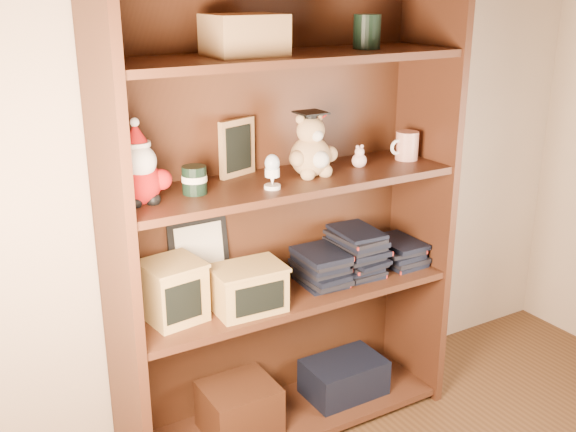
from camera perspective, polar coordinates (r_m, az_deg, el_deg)
name	(u,v)px	position (r m, az deg, el deg)	size (l,w,h in m)	color
bookcase	(280,223)	(2.30, -0.70, -0.63)	(1.20, 0.35, 1.60)	#452313
shelf_lower	(288,293)	(2.35, 0.00, -6.52)	(1.14, 0.33, 0.02)	#452313
shelf_upper	(288,182)	(2.21, 0.00, 2.88)	(1.14, 0.33, 0.02)	#452313
santa_plush	(139,172)	(1.98, -12.51, 3.67)	(0.18, 0.13, 0.26)	#A50F0F
teachers_tin	(194,180)	(2.05, -7.93, 3.07)	(0.08, 0.08, 0.09)	black
chalkboard_plaque	(237,149)	(2.22, -4.34, 5.70)	(0.15, 0.10, 0.19)	#9E7547
egg_cup	(272,170)	(2.08, -1.34, 3.89)	(0.05, 0.05, 0.11)	white
grad_teddy_bear	(312,151)	(2.22, 2.01, 5.52)	(0.18, 0.15, 0.22)	tan
pink_figurine	(359,158)	(2.35, 6.06, 4.87)	(0.05, 0.05, 0.08)	beige
teacher_mug	(406,146)	(2.47, 10.00, 5.88)	(0.12, 0.08, 0.10)	silver
certificate_frame	(199,256)	(2.30, -7.51, -3.38)	(0.21, 0.05, 0.26)	black
treats_box	(173,290)	(2.14, -9.69, -6.23)	(0.20, 0.20, 0.19)	tan
pencils_box	(248,288)	(2.18, -3.37, -6.10)	(0.24, 0.18, 0.15)	tan
book_stack_left	(319,267)	(2.38, 2.64, -4.36)	(0.14, 0.20, 0.11)	black
book_stack_mid	(356,250)	(2.46, 5.75, -2.91)	(0.14, 0.20, 0.18)	black
book_stack_right	(398,252)	(2.59, 9.27, -3.04)	(0.14, 0.20, 0.08)	black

